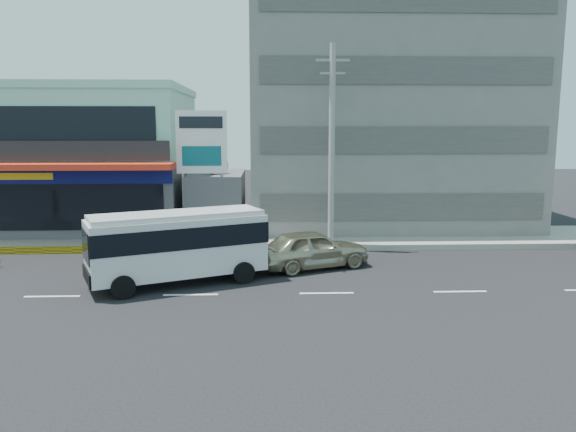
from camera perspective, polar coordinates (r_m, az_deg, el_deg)
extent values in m
plane|color=black|center=(21.03, -9.86, -7.90)|extent=(120.00, 120.00, 0.00)
cube|color=gray|center=(30.11, 2.00, -2.31)|extent=(70.00, 5.00, 0.30)
cube|color=#4C4B51|center=(35.84, -19.78, 1.99)|extent=(12.00, 10.00, 4.00)
cube|color=#9BDCBC|center=(35.60, -20.13, 8.39)|extent=(12.00, 10.00, 4.00)
cube|color=red|center=(30.19, -23.28, 4.66)|extent=(12.40, 1.80, 0.30)
cube|color=#0C1156|center=(30.93, -22.72, 3.76)|extent=(12.00, 0.12, 0.80)
cube|color=black|center=(31.11, -22.53, 1.01)|extent=(11.00, 0.06, 2.60)
cube|color=gray|center=(35.69, 9.55, 10.42)|extent=(16.00, 12.00, 14.00)
cube|color=#4C4B51|center=(32.35, -7.19, 1.29)|extent=(3.00, 6.00, 3.50)
cylinder|color=slate|center=(31.16, -7.41, 4.37)|extent=(1.50, 1.50, 0.15)
cylinder|color=gray|center=(29.58, -10.61, 3.41)|extent=(0.16, 0.16, 6.50)
cylinder|color=gray|center=(29.36, -6.73, 3.46)|extent=(0.16, 0.16, 6.50)
cube|color=white|center=(29.33, -8.77, 7.43)|extent=(2.60, 0.18, 3.20)
cylinder|color=#999993|center=(27.55, 4.47, 6.78)|extent=(0.30, 0.30, 10.00)
cube|color=#999993|center=(27.70, 4.58, 15.50)|extent=(1.60, 0.12, 0.12)
cube|color=#999993|center=(27.64, 4.56, 14.26)|extent=(1.20, 0.10, 0.10)
cube|color=silver|center=(22.18, -11.14, -2.95)|extent=(7.00, 4.64, 2.21)
cube|color=black|center=(22.09, -11.17, -1.85)|extent=(7.06, 4.70, 0.82)
cube|color=silver|center=(21.96, -11.23, 0.11)|extent=(6.75, 4.39, 0.19)
cylinder|color=black|center=(20.97, -16.42, -6.96)|extent=(0.90, 0.59, 0.86)
cylinder|color=black|center=(22.99, -17.32, -5.59)|extent=(0.90, 0.59, 0.86)
cylinder|color=black|center=(22.15, -4.54, -5.75)|extent=(0.90, 0.59, 0.86)
cylinder|color=black|center=(24.07, -6.40, -4.58)|extent=(0.90, 0.59, 0.86)
imported|color=tan|center=(24.35, 2.46, -3.37)|extent=(5.36, 3.69, 1.69)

